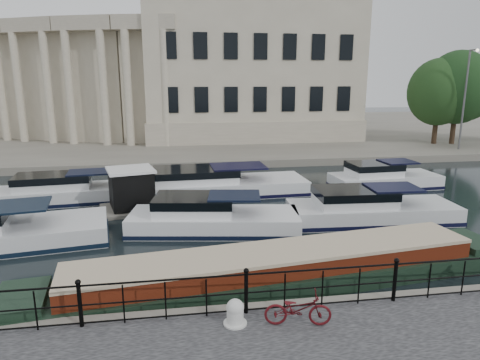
% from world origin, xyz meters
% --- Properties ---
extents(ground_plane, '(160.00, 160.00, 0.00)m').
position_xyz_m(ground_plane, '(0.00, 0.00, 0.00)').
color(ground_plane, black).
rests_on(ground_plane, ground).
extents(far_bank, '(120.00, 42.00, 0.55)m').
position_xyz_m(far_bank, '(0.00, 39.00, 0.28)').
color(far_bank, '#6B665B').
rests_on(far_bank, ground_plane).
extents(railing, '(24.14, 0.14, 1.22)m').
position_xyz_m(railing, '(0.00, -2.25, 1.20)').
color(railing, black).
rests_on(railing, near_quay).
extents(civic_building, '(53.55, 31.84, 16.85)m').
position_xyz_m(civic_building, '(-1.00, 34.71, 7.04)').
color(civic_building, '#ADA38C').
rests_on(civic_building, far_bank).
extents(bicycle, '(1.68, 0.83, 0.84)m').
position_xyz_m(bicycle, '(1.14, -2.98, 0.97)').
color(bicycle, '#4C0D12').
rests_on(bicycle, near_quay).
extents(mooring_bollard, '(0.57, 0.57, 0.65)m').
position_xyz_m(mooring_bollard, '(-0.35, -2.71, 0.85)').
color(mooring_bollard, silver).
rests_on(mooring_bollard, near_quay).
extents(narrowboat, '(16.16, 4.18, 1.58)m').
position_xyz_m(narrowboat, '(1.40, 0.05, 0.37)').
color(narrowboat, black).
rests_on(narrowboat, ground_plane).
extents(harbour_hut, '(3.42, 3.06, 2.18)m').
position_xyz_m(harbour_hut, '(-3.81, 8.86, 0.95)').
color(harbour_hut, '#6B665B').
rests_on(harbour_hut, ground_plane).
extents(cabin_cruisers, '(27.77, 10.44, 1.99)m').
position_xyz_m(cabin_cruisers, '(-0.66, 8.23, 0.37)').
color(cabin_cruisers, silver).
rests_on(cabin_cruisers, ground_plane).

